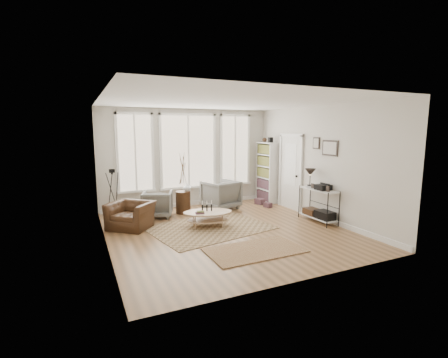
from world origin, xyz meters
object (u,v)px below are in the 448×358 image
bookcase (267,172)px  accent_chair (131,215)px  armchair_left (158,204)px  side_table (183,184)px  coffee_table (207,215)px  low_shelf (318,202)px  armchair_right (221,194)px

bookcase → accent_chair: 4.59m
armchair_left → side_table: size_ratio=0.45×
coffee_table → armchair_left: bearing=122.2°
coffee_table → accent_chair: bearing=159.0°
low_shelf → armchair_left: size_ratio=1.70×
low_shelf → armchair_right: low_shelf is taller
side_table → accent_chair: 1.82m
coffee_table → armchair_right: armchair_right is taller
bookcase → armchair_right: bearing=-171.6°
bookcase → coffee_table: 3.32m
low_shelf → coffee_table: bearing=164.1°
bookcase → coffee_table: (-2.73, -1.76, -0.67)m
low_shelf → armchair_left: low_shelf is taller
coffee_table → side_table: bearing=95.5°
bookcase → low_shelf: size_ratio=1.58×
low_shelf → accent_chair: 4.58m
bookcase → low_shelf: bearing=-91.3°
armchair_right → accent_chair: size_ratio=0.97×
low_shelf → armchair_left: bearing=148.9°
armchair_left → side_table: (0.73, 0.08, 0.48)m
bookcase → coffee_table: size_ratio=1.60×
armchair_left → bookcase: bearing=-154.0°
side_table → accent_chair: bearing=-151.9°
low_shelf → armchair_right: (-1.66, 2.27, -0.09)m
bookcase → coffee_table: bookcase is taller
coffee_table → accent_chair: 1.80m
coffee_table → bookcase: bearing=32.8°
armchair_left → accent_chair: 1.10m
armchair_left → coffee_table: bearing=142.2°
armchair_left → armchair_right: armchair_right is taller
low_shelf → armchair_right: bearing=126.2°
armchair_right → side_table: bearing=-13.6°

